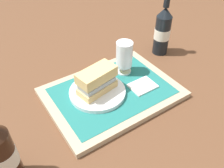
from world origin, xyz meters
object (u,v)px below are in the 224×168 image
object	(u,v)px
plate	(97,92)
beer_glass	(124,56)
sandwich	(98,80)
beer_bottle	(163,30)
second_bottle	(1,153)

from	to	relation	value
plate	beer_glass	distance (m)	0.17
sandwich	beer_bottle	world-z (taller)	beer_bottle
beer_glass	beer_bottle	distance (m)	0.24
sandwich	beer_glass	world-z (taller)	beer_glass
beer_bottle	second_bottle	xyz separation A→B (m)	(-0.70, -0.23, 0.00)
second_bottle	plate	bearing A→B (deg)	21.74
sandwich	beer_bottle	bearing A→B (deg)	4.43
sandwich	second_bottle	xyz separation A→B (m)	(-0.33, -0.13, 0.03)
sandwich	second_bottle	bearing A→B (deg)	-168.96
beer_glass	beer_bottle	xyz separation A→B (m)	(0.23, 0.05, 0.01)
sandwich	beer_bottle	size ratio (longest dim) A/B	0.52
plate	beer_glass	xyz separation A→B (m)	(0.15, 0.05, 0.06)
beer_bottle	sandwich	bearing A→B (deg)	-164.99
beer_glass	second_bottle	xyz separation A→B (m)	(-0.47, -0.18, 0.01)
sandwich	beer_bottle	xyz separation A→B (m)	(0.37, 0.10, 0.03)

